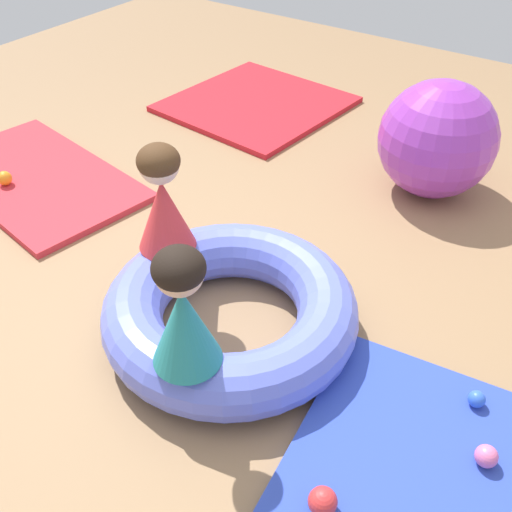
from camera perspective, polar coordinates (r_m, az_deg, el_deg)
The scene contains 12 objects.
ground_plane at distance 2.80m, azimuth -2.55°, elevation -6.29°, with size 8.00×8.00×0.00m, color #93704C.
gym_mat_center_rear at distance 4.73m, azimuth 0.02°, elevation 14.33°, with size 1.17×1.20×0.04m, color red.
gym_mat_far_left at distance 2.33m, azimuth 17.53°, elevation -21.18°, with size 1.12×1.14×0.04m, color #2D47B7.
gym_mat_front at distance 4.01m, azimuth -20.22°, elevation 6.99°, with size 1.43×0.81×0.04m, color red.
inflatable_cushion at distance 2.66m, azimuth -2.47°, elevation -5.20°, with size 1.13×1.13×0.27m, color #6070E5.
child_in_red at distance 2.68m, azimuth -8.90°, elevation 5.37°, with size 0.29×0.29×0.52m.
child_in_teal at distance 2.11m, azimuth -7.00°, elevation -5.16°, with size 0.32×0.32×0.52m.
play_ball_red at distance 2.16m, azimuth 6.39°, elevation -22.29°, with size 0.10×0.10×0.10m, color red.
play_ball_pink at distance 2.40m, azimuth 21.17°, elevation -17.42°, with size 0.08×0.08×0.08m, color pink.
play_ball_blue at distance 2.56m, azimuth 20.35°, elevation -12.70°, with size 0.07×0.07×0.07m, color blue.
play_ball_orange at distance 3.95m, azimuth -22.91°, elevation 6.86°, with size 0.09×0.09×0.09m, color orange.
exercise_ball_large at distance 3.67m, azimuth 16.95°, elevation 10.62°, with size 0.69×0.69×0.69m, color purple.
Camera 1 is at (1.23, -1.55, 1.98)m, focal length 41.83 mm.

